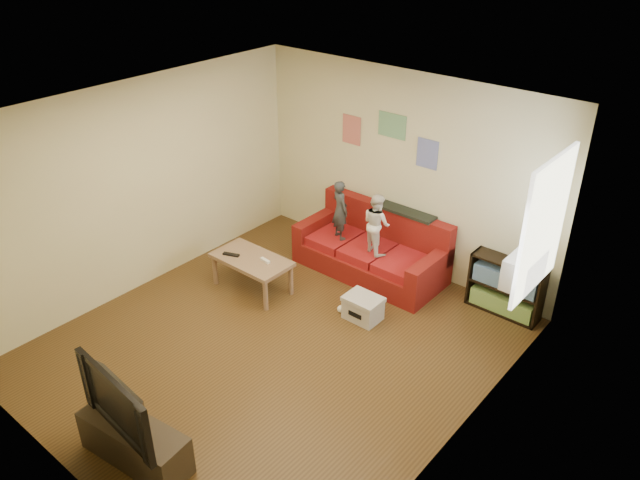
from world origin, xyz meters
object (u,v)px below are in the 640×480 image
Objects in this scene: child_b at (377,223)px; television at (126,399)px; bookshelf at (505,290)px; child_a at (340,210)px; sofa at (373,251)px; coffee_table at (252,262)px; tv_stand at (135,443)px; file_box at (363,308)px.

television is (0.14, -3.91, -0.11)m from child_b.
child_a is at bearing -170.00° from bookshelf.
child_a is 2.36m from bookshelf.
child_b is 0.91× the size of bookshelf.
sofa reaches higher than coffee_table.
television is at bearing -109.50° from bookshelf.
coffee_table reaches higher than tv_stand.
child_a reaches higher than bookshelf.
child_a is 4.03m from tv_stand.
tv_stand is at bearing -85.95° from sofa.
sofa is 4.12m from television.
sofa is 2.47× the size of child_b.
coffee_table is at bearing -165.40° from file_box.
coffee_table is at bearing 91.63° from child_a.
file_box is (0.57, -1.00, -0.14)m from sofa.
file_box is 0.40× the size of tv_stand.
television is (0.29, -4.08, 0.43)m from sofa.
television is (-0.28, -3.08, 0.58)m from file_box.
coffee_table is 0.94× the size of tv_stand.
television is (-1.53, -4.31, 0.41)m from bookshelf.
coffee_table is 1.15× the size of bookshelf.
television is (1.22, -2.69, 0.33)m from coffee_table.
coffee_table is 1.57m from file_box.
coffee_table reaches higher than file_box.
file_box is at bearing 138.54° from child_b.
bookshelf is 0.82× the size of television.
bookshelf is (2.27, 0.40, -0.52)m from child_a.
child_b reaches higher than file_box.
child_b reaches higher than television.
television is (0.00, 0.00, 0.52)m from tv_stand.
child_b is 0.75× the size of television.
child_b reaches higher than bookshelf.
television is at bearing 0.00° from tv_stand.
tv_stand is at bearing 123.76° from child_a.
child_b is at bearing 48.57° from coffee_table.
sofa reaches higher than tv_stand.
file_box is (0.43, -0.83, -0.68)m from child_b.
tv_stand is at bearing 113.52° from child_b.
coffee_table is at bearing -123.78° from sofa.
child_a is 1.02× the size of child_b.
sofa is at bearing -136.41° from child_a.
child_a is 1.39m from coffee_table.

